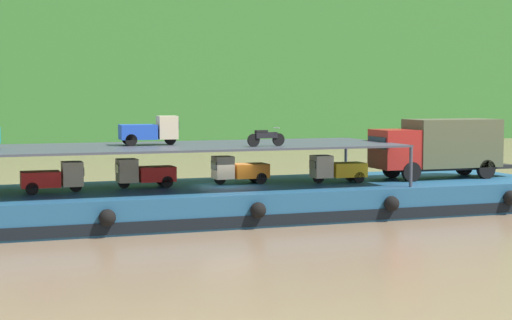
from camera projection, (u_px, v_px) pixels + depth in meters
The scene contains 10 objects.
ground_plane at pixel (229, 216), 40.31m from camera, with size 400.00×400.00×0.00m, color #7F664C.
cargo_barge at pixel (229, 201), 40.22m from camera, with size 32.89×8.62×1.50m.
covered_lorry at pixel (439, 146), 43.52m from camera, with size 7.87×2.32×3.10m.
cargo_rack at pixel (151, 147), 38.76m from camera, with size 23.69×7.24×2.00m.
mini_truck_lower_aft at pixel (53, 177), 37.14m from camera, with size 2.75×1.22×1.38m.
mini_truck_lower_mid at pixel (145, 173), 39.28m from camera, with size 2.75×1.22×1.38m.
mini_truck_lower_fore at pixel (239, 170), 40.92m from camera, with size 2.75×1.22×1.38m.
mini_truck_lower_bow at pixel (337, 169), 41.46m from camera, with size 2.78×1.26×1.38m.
mini_truck_upper_mid at pixel (150, 131), 39.31m from camera, with size 2.78×1.28×1.38m.
motorcycle_upper_port at pixel (266, 137), 38.32m from camera, with size 1.90×0.55×0.87m.
Camera 1 is at (-12.14, -38.10, 5.91)m, focal length 58.31 mm.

